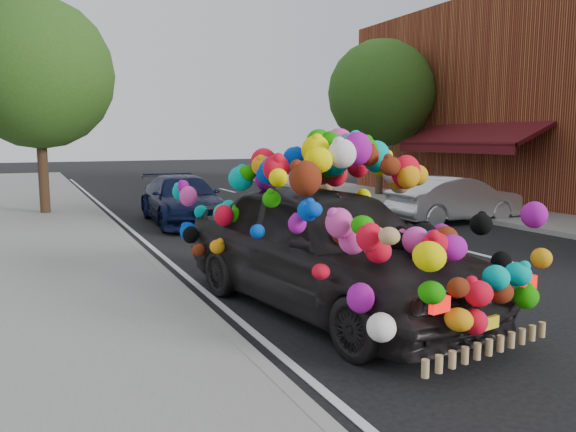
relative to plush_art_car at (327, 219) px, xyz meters
name	(u,v)px	position (x,y,z in m)	size (l,w,h in m)	color
ground	(319,275)	(0.78, 1.63, -1.19)	(100.00, 100.00, 0.00)	black
sidewalk	(32,304)	(-3.52, 1.63, -1.13)	(4.00, 60.00, 0.12)	gray
kerb	(178,288)	(-1.57, 1.63, -1.13)	(0.15, 60.00, 0.13)	gray
footpath_far	(530,218)	(8.98, 4.63, -1.13)	(3.00, 40.00, 0.12)	gray
lane_markings	(484,256)	(4.38, 1.63, -1.19)	(6.00, 50.00, 0.01)	silver
tree_near_sidewalk	(37,73)	(-3.02, 11.13, 2.83)	(4.20, 4.20, 6.13)	#332114
tree_far_b	(381,94)	(8.78, 11.63, 2.70)	(4.00, 4.00, 5.90)	#332114
plush_art_car	(327,219)	(0.00, 0.00, 0.00)	(3.10, 5.39, 2.31)	black
navy_sedan	(183,200)	(0.24, 8.22, -0.57)	(1.75, 4.30, 1.25)	black
silver_hatchback	(455,199)	(6.90, 5.31, -0.58)	(1.30, 3.73, 1.23)	#BABBC2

